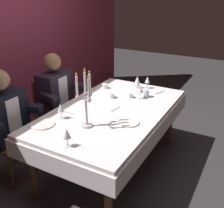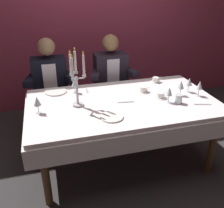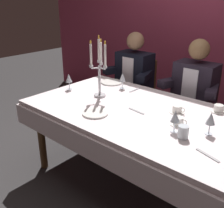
{
  "view_description": "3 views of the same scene",
  "coord_description": "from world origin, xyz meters",
  "px_view_note": "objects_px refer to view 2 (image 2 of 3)",
  "views": [
    {
      "loc": [
        -2.34,
        -1.3,
        1.96
      ],
      "look_at": [
        -0.06,
        -0.04,
        0.83
      ],
      "focal_mm": 43.13,
      "sensor_mm": 36.0,
      "label": 1
    },
    {
      "loc": [
        -0.72,
        -2.22,
        1.85
      ],
      "look_at": [
        -0.13,
        -0.05,
        0.75
      ],
      "focal_mm": 40.67,
      "sensor_mm": 36.0,
      "label": 2
    },
    {
      "loc": [
        1.2,
        -1.7,
        1.64
      ],
      "look_at": [
        -0.21,
        -0.08,
        0.76
      ],
      "focal_mm": 42.66,
      "sensor_mm": 36.0,
      "label": 3
    }
  ],
  "objects_px": {
    "dinner_plate_1": "(56,92)",
    "wine_glass_2": "(189,82)",
    "seated_diner_1": "(110,73)",
    "seated_diner_0": "(50,78)",
    "water_tumbler_0": "(179,99)",
    "coffee_cup_0": "(156,80)",
    "coffee_cup_1": "(161,96)",
    "wine_glass_5": "(74,83)",
    "dinner_plate_0": "(112,117)",
    "coffee_cup_2": "(143,90)",
    "wine_glass_0": "(169,92)",
    "wine_glass_4": "(200,86)",
    "wine_glass_1": "(181,85)",
    "wine_glass_3": "(37,102)",
    "candelabra": "(77,81)",
    "dining_table": "(123,111)"
  },
  "relations": [
    {
      "from": "dinner_plate_1",
      "to": "wine_glass_2",
      "type": "height_order",
      "value": "wine_glass_2"
    },
    {
      "from": "seated_diner_1",
      "to": "seated_diner_0",
      "type": "bearing_deg",
      "value": 180.0
    },
    {
      "from": "wine_glass_2",
      "to": "seated_diner_0",
      "type": "distance_m",
      "value": 1.68
    },
    {
      "from": "water_tumbler_0",
      "to": "wine_glass_2",
      "type": "bearing_deg",
      "value": 43.15
    },
    {
      "from": "coffee_cup_0",
      "to": "coffee_cup_1",
      "type": "height_order",
      "value": "same"
    },
    {
      "from": "wine_glass_5",
      "to": "dinner_plate_0",
      "type": "bearing_deg",
      "value": -69.64
    },
    {
      "from": "dinner_plate_0",
      "to": "coffee_cup_2",
      "type": "distance_m",
      "value": 0.67
    },
    {
      "from": "wine_glass_0",
      "to": "water_tumbler_0",
      "type": "relative_size",
      "value": 1.82
    },
    {
      "from": "dinner_plate_1",
      "to": "wine_glass_5",
      "type": "bearing_deg",
      "value": -18.22
    },
    {
      "from": "wine_glass_4",
      "to": "coffee_cup_2",
      "type": "xyz_separation_m",
      "value": [
        -0.52,
        0.25,
        -0.09
      ]
    },
    {
      "from": "wine_glass_1",
      "to": "wine_glass_3",
      "type": "height_order",
      "value": "same"
    },
    {
      "from": "dinner_plate_1",
      "to": "wine_glass_3",
      "type": "bearing_deg",
      "value": -112.45
    },
    {
      "from": "dinner_plate_1",
      "to": "wine_glass_1",
      "type": "relative_size",
      "value": 1.44
    },
    {
      "from": "seated_diner_1",
      "to": "candelabra",
      "type": "bearing_deg",
      "value": -122.91
    },
    {
      "from": "wine_glass_0",
      "to": "coffee_cup_2",
      "type": "relative_size",
      "value": 1.24
    },
    {
      "from": "wine_glass_0",
      "to": "seated_diner_0",
      "type": "distance_m",
      "value": 1.53
    },
    {
      "from": "seated_diner_0",
      "to": "wine_glass_5",
      "type": "bearing_deg",
      "value": -65.73
    },
    {
      "from": "wine_glass_3",
      "to": "seated_diner_0",
      "type": "height_order",
      "value": "seated_diner_0"
    },
    {
      "from": "dinner_plate_0",
      "to": "wine_glass_1",
      "type": "bearing_deg",
      "value": 18.56
    },
    {
      "from": "dinner_plate_1",
      "to": "seated_diner_0",
      "type": "relative_size",
      "value": 0.19
    },
    {
      "from": "seated_diner_0",
      "to": "wine_glass_1",
      "type": "bearing_deg",
      "value": -34.6
    },
    {
      "from": "dinner_plate_0",
      "to": "coffee_cup_1",
      "type": "relative_size",
      "value": 1.61
    },
    {
      "from": "candelabra",
      "to": "coffee_cup_2",
      "type": "xyz_separation_m",
      "value": [
        0.74,
        0.14,
        -0.23
      ]
    },
    {
      "from": "candelabra",
      "to": "water_tumbler_0",
      "type": "bearing_deg",
      "value": -12.09
    },
    {
      "from": "dining_table",
      "to": "dinner_plate_0",
      "type": "relative_size",
      "value": 9.14
    },
    {
      "from": "wine_glass_1",
      "to": "coffee_cup_1",
      "type": "bearing_deg",
      "value": -177.91
    },
    {
      "from": "wine_glass_0",
      "to": "coffee_cup_1",
      "type": "xyz_separation_m",
      "value": [
        -0.03,
        0.12,
        -0.09
      ]
    },
    {
      "from": "dining_table",
      "to": "wine_glass_0",
      "type": "height_order",
      "value": "wine_glass_0"
    },
    {
      "from": "wine_glass_1",
      "to": "coffee_cup_2",
      "type": "relative_size",
      "value": 1.24
    },
    {
      "from": "wine_glass_1",
      "to": "wine_glass_3",
      "type": "distance_m",
      "value": 1.46
    },
    {
      "from": "wine_glass_5",
      "to": "seated_diner_0",
      "type": "height_order",
      "value": "seated_diner_0"
    },
    {
      "from": "dinner_plate_1",
      "to": "water_tumbler_0",
      "type": "height_order",
      "value": "water_tumbler_0"
    },
    {
      "from": "dinner_plate_1",
      "to": "wine_glass_5",
      "type": "distance_m",
      "value": 0.24
    },
    {
      "from": "wine_glass_2",
      "to": "wine_glass_1",
      "type": "bearing_deg",
      "value": -156.07
    },
    {
      "from": "wine_glass_1",
      "to": "dinner_plate_1",
      "type": "bearing_deg",
      "value": 161.35
    },
    {
      "from": "candelabra",
      "to": "wine_glass_1",
      "type": "xyz_separation_m",
      "value": [
        1.09,
        -0.04,
        -0.14
      ]
    },
    {
      "from": "wine_glass_0",
      "to": "wine_glass_4",
      "type": "xyz_separation_m",
      "value": [
        0.38,
        0.06,
        0.0
      ]
    },
    {
      "from": "dinner_plate_1",
      "to": "wine_glass_0",
      "type": "distance_m",
      "value": 1.22
    },
    {
      "from": "coffee_cup_0",
      "to": "wine_glass_1",
      "type": "bearing_deg",
      "value": -77.76
    },
    {
      "from": "candelabra",
      "to": "dining_table",
      "type": "bearing_deg",
      "value": -2.31
    },
    {
      "from": "wine_glass_5",
      "to": "wine_glass_0",
      "type": "bearing_deg",
      "value": -29.37
    },
    {
      "from": "wine_glass_2",
      "to": "coffee_cup_0",
      "type": "relative_size",
      "value": 1.24
    },
    {
      "from": "wine_glass_0",
      "to": "wine_glass_3",
      "type": "distance_m",
      "value": 1.27
    },
    {
      "from": "wine_glass_5",
      "to": "coffee_cup_0",
      "type": "bearing_deg",
      "value": 3.5
    },
    {
      "from": "dinner_plate_0",
      "to": "wine_glass_2",
      "type": "height_order",
      "value": "wine_glass_2"
    },
    {
      "from": "coffee_cup_2",
      "to": "wine_glass_5",
      "type": "bearing_deg",
      "value": 166.21
    },
    {
      "from": "candelabra",
      "to": "seated_diner_1",
      "type": "relative_size",
      "value": 0.46
    },
    {
      "from": "dinner_plate_0",
      "to": "water_tumbler_0",
      "type": "height_order",
      "value": "water_tumbler_0"
    },
    {
      "from": "water_tumbler_0",
      "to": "wine_glass_0",
      "type": "bearing_deg",
      "value": 155.33
    },
    {
      "from": "wine_glass_2",
      "to": "wine_glass_0",
      "type": "bearing_deg",
      "value": -150.84
    }
  ]
}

